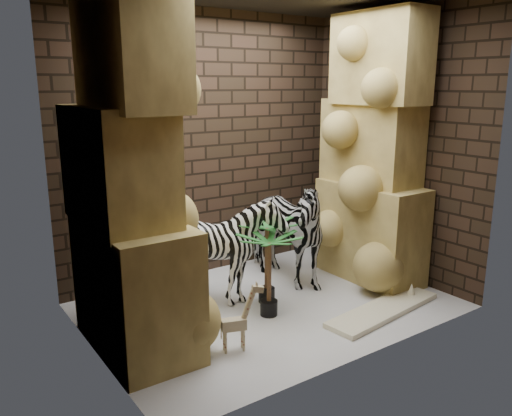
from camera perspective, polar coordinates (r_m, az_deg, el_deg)
floor at (r=5.30m, az=1.51°, el=-10.78°), size 3.50×3.50×0.00m
wall_back at (r=5.92m, az=-5.62°, el=6.87°), size 3.50×0.00×3.50m
wall_front at (r=3.96m, az=12.44°, el=3.24°), size 3.50×0.00×3.50m
wall_left at (r=4.10m, az=-18.51°, el=3.21°), size 0.00×3.00×3.00m
wall_right at (r=6.07m, az=15.13°, el=6.64°), size 0.00×3.00×3.00m
rock_pillar_left at (r=4.21m, az=-13.95°, el=3.77°), size 0.68×1.30×3.00m
rock_pillar_right at (r=5.83m, az=13.01°, el=6.48°), size 0.58×1.25×3.00m
zebra_right at (r=5.69m, az=2.75°, el=-1.45°), size 0.71×1.23×1.43m
zebra_left at (r=5.20m, az=-3.65°, el=-5.16°), size 0.94×1.16×1.04m
giraffe_toy at (r=4.36m, az=-2.49°, el=-12.03°), size 0.33×0.20×0.61m
palm_front at (r=5.23m, az=1.21°, el=-5.89°), size 0.36×0.36×0.89m
palm_back at (r=4.94m, az=1.46°, el=-7.42°), size 0.36×0.36×0.83m
surfboard at (r=5.30m, az=13.97°, el=-10.91°), size 1.44×0.51×0.05m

